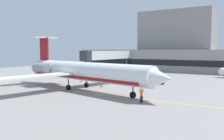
{
  "coord_description": "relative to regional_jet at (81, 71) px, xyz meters",
  "views": [
    {
      "loc": [
        23.44,
        -32.32,
        6.72
      ],
      "look_at": [
        -0.84,
        6.09,
        3.0
      ],
      "focal_mm": 39.94,
      "sensor_mm": 36.0,
      "label": 1
    }
  ],
  "objects": [
    {
      "name": "terminal_building",
      "position": [
        -2.63,
        49.02,
        3.9
      ],
      "size": [
        56.27,
        17.27,
        19.73
      ],
      "color": "gray",
      "rests_on": "ground"
    },
    {
      "name": "regional_jet",
      "position": [
        0.0,
        0.0,
        0.0
      ],
      "size": [
        34.04,
        27.34,
        9.18
      ],
      "color": "white",
      "rests_on": "ground"
    },
    {
      "name": "baggage_tug",
      "position": [
        -15.61,
        15.25,
        -2.15
      ],
      "size": [
        4.29,
        3.52,
        2.08
      ],
      "color": "silver",
      "rests_on": "ground"
    },
    {
      "name": "pushback_tractor",
      "position": [
        1.61,
        16.3,
        -2.25
      ],
      "size": [
        3.55,
        3.09,
        1.85
      ],
      "color": "silver",
      "rests_on": "ground"
    },
    {
      "name": "belt_loader",
      "position": [
        8.53,
        12.76,
        -2.1
      ],
      "size": [
        3.44,
        3.22,
        2.21
      ],
      "color": "#19389E",
      "rests_on": "ground"
    },
    {
      "name": "safety_cone_bravo",
      "position": [
        -6.63,
        8.19,
        -2.85
      ],
      "size": [
        0.47,
        0.47,
        0.55
      ],
      "color": "orange",
      "rests_on": "ground"
    },
    {
      "name": "jet_bridge_west",
      "position": [
        -12.32,
        27.13,
        2.0
      ],
      "size": [
        2.4,
        23.78,
        6.48
      ],
      "color": "silver",
      "rests_on": "ground"
    },
    {
      "name": "marshaller",
      "position": [
        13.38,
        -4.22,
        -2.13
      ],
      "size": [
        0.59,
        0.7,
        1.91
      ],
      "color": "#191E33",
      "rests_on": "ground"
    },
    {
      "name": "safety_cone_alpha",
      "position": [
        1.37,
        4.2,
        -2.85
      ],
      "size": [
        0.47,
        0.47,
        0.55
      ],
      "color": "orange",
      "rests_on": "ground"
    },
    {
      "name": "ground",
      "position": [
        3.42,
        -0.21,
        -3.15
      ],
      "size": [
        120.0,
        120.0,
        0.11
      ],
      "color": "gray"
    }
  ]
}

